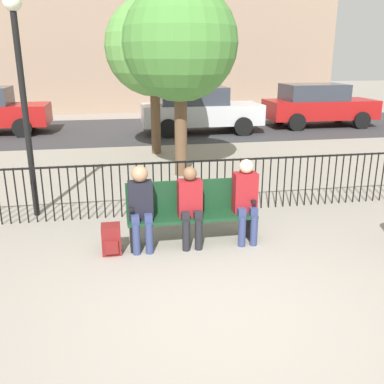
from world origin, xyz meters
name	(u,v)px	position (x,y,z in m)	size (l,w,h in m)	color
ground_plane	(220,308)	(0.00, 0.00, 0.00)	(80.00, 80.00, 0.00)	gray
park_bench	(191,210)	(0.00, 1.82, 0.50)	(1.88, 0.45, 0.92)	#14381E
seated_person_0	(141,203)	(-0.74, 1.69, 0.70)	(0.34, 0.39, 1.23)	navy
seated_person_1	(190,203)	(-0.03, 1.68, 0.66)	(0.34, 0.39, 1.18)	black
seated_person_2	(246,197)	(0.79, 1.69, 0.70)	(0.34, 0.39, 1.25)	navy
backpack	(111,240)	(-1.17, 1.60, 0.21)	(0.26, 0.28, 0.43)	maroon
fence_railing	(178,183)	(-0.02, 3.02, 0.56)	(9.01, 0.03, 0.95)	black
tree_0	(180,44)	(0.43, 5.54, 2.90)	(2.48, 2.48, 4.16)	brown
tree_1	(154,47)	(0.10, 7.97, 2.87)	(2.59, 2.59, 4.18)	brown
lamp_post	(21,75)	(-2.46, 3.39, 2.37)	(0.28, 0.28, 3.58)	black
street_surface	(143,130)	(0.00, 12.00, 0.00)	(24.00, 6.00, 0.01)	#333335
parked_car_0	(199,109)	(1.94, 11.06, 0.84)	(4.20, 1.94, 1.62)	#B7B7BC
parked_car_2	(318,105)	(6.76, 11.65, 0.84)	(4.20, 1.94, 1.62)	maroon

